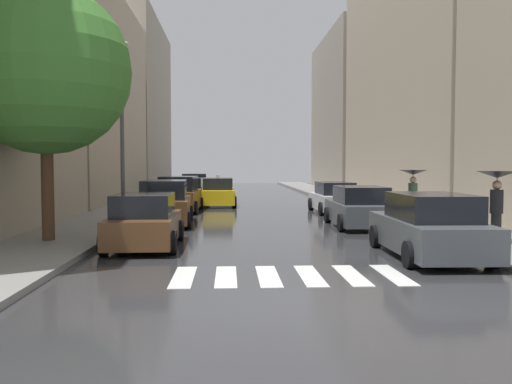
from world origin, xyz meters
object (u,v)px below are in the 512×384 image
at_px(parked_car_right_third, 334,198).
at_px(taxi_midroad, 218,193).
at_px(lamp_post_left, 122,118).
at_px(parked_car_left_second, 165,204).
at_px(street_tree_left, 45,70).
at_px(pedestrian_near_tree, 413,182).
at_px(parked_car_left_fifth, 194,186).
at_px(parked_car_left_sixth, 197,184).
at_px(parked_car_right_nearest, 429,227).
at_px(parked_car_right_second, 359,208).
at_px(parked_car_left_nearest, 145,222).
at_px(pedestrian_foreground, 497,189).
at_px(parked_car_left_third, 179,195).
at_px(parked_car_left_fourth, 189,191).

height_order(parked_car_right_third, taxi_midroad, taxi_midroad).
bearing_deg(lamp_post_left, parked_car_left_second, -16.07).
xyz_separation_m(parked_car_right_third, street_tree_left, (-10.54, -10.12, 4.42)).
bearing_deg(lamp_post_left, pedestrian_near_tree, -3.15).
bearing_deg(parked_car_right_third, taxi_midroad, 50.75).
xyz_separation_m(parked_car_left_fifth, pedestrian_near_tree, (9.90, -18.05, 0.86)).
bearing_deg(lamp_post_left, parked_car_left_sixth, 86.01).
xyz_separation_m(parked_car_right_nearest, pedestrian_near_tree, (2.24, 7.60, 0.90)).
xyz_separation_m(parked_car_left_second, parked_car_right_second, (7.51, -1.10, -0.09)).
xyz_separation_m(parked_car_left_nearest, parked_car_left_second, (-0.11, 5.80, 0.09)).
distance_m(parked_car_right_nearest, pedestrian_foreground, 2.91).
relative_size(parked_car_right_second, street_tree_left, 0.60).
xyz_separation_m(parked_car_right_third, pedestrian_near_tree, (2.19, -5.08, 0.95)).
distance_m(taxi_midroad, pedestrian_near_tree, 12.62).
bearing_deg(parked_car_left_third, lamp_post_left, 165.08).
bearing_deg(taxi_midroad, parked_car_left_nearest, 172.71).
height_order(parked_car_left_third, pedestrian_foreground, pedestrian_foreground).
bearing_deg(parked_car_right_nearest, taxi_midroad, 19.77).
distance_m(parked_car_left_fifth, taxi_midroad, 8.55).
height_order(parked_car_left_fourth, pedestrian_near_tree, pedestrian_near_tree).
height_order(pedestrian_foreground, lamp_post_left, lamp_post_left).
distance_m(parked_car_right_third, street_tree_left, 15.27).
height_order(parked_car_left_sixth, pedestrian_foreground, pedestrian_foreground).
relative_size(parked_car_left_sixth, parked_car_right_nearest, 0.87).
xyz_separation_m(parked_car_left_second, street_tree_left, (-2.81, -5.18, 4.32)).
bearing_deg(parked_car_left_fourth, parked_car_right_nearest, -157.20).
distance_m(parked_car_right_second, lamp_post_left, 10.03).
bearing_deg(parked_car_left_sixth, lamp_post_left, 173.99).
relative_size(parked_car_left_second, parked_car_right_nearest, 0.96).
relative_size(parked_car_left_second, parked_car_left_third, 1.00).
distance_m(parked_car_right_nearest, pedestrian_near_tree, 7.97).
height_order(parked_car_left_sixth, lamp_post_left, lamp_post_left).
bearing_deg(street_tree_left, taxi_midroad, 72.29).
xyz_separation_m(parked_car_left_fourth, parked_car_left_sixth, (-0.19, 11.10, 0.02)).
distance_m(parked_car_left_fourth, street_tree_left, 18.25).
relative_size(parked_car_right_third, pedestrian_foreground, 2.20).
relative_size(parked_car_left_fourth, parked_car_right_third, 0.91).
height_order(parked_car_left_nearest, parked_car_left_third, parked_car_left_third).
xyz_separation_m(parked_car_left_sixth, pedestrian_foreground, (10.26, -29.85, 0.94)).
xyz_separation_m(parked_car_left_fourth, parked_car_right_second, (7.46, -13.40, 0.00)).
distance_m(parked_car_left_second, parked_car_right_nearest, 10.90).
xyz_separation_m(parked_car_left_fourth, parked_car_left_fifth, (-0.04, 5.61, 0.07)).
bearing_deg(parked_car_left_nearest, parked_car_right_third, -36.31).
bearing_deg(taxi_midroad, parked_car_right_second, -152.89).
relative_size(parked_car_right_nearest, pedestrian_near_tree, 2.37).
distance_m(parked_car_left_nearest, pedestrian_near_tree, 11.36).
xyz_separation_m(parked_car_left_third, street_tree_left, (-2.82, -11.16, 4.31)).
height_order(parked_car_left_fifth, street_tree_left, street_tree_left).
distance_m(parked_car_left_second, street_tree_left, 7.31).
relative_size(parked_car_left_fifth, pedestrian_foreground, 2.19).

